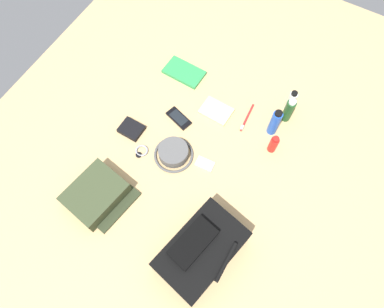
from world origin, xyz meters
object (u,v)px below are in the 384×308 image
(backpack, at_px, (201,251))
(shampoo_bottle, at_px, (289,110))
(sunscreen_spray, at_px, (273,144))
(media_player, at_px, (205,163))
(cell_phone, at_px, (179,118))
(toiletry_pouch, at_px, (97,195))
(bucket_hat, at_px, (174,153))
(notepad, at_px, (216,111))
(toothbrush, at_px, (246,119))
(wallet, at_px, (131,129))
(toothpaste_tube, at_px, (291,101))
(deodorant_spray, at_px, (275,122))
(paperback_novel, at_px, (184,72))
(wristwatch, at_px, (141,151))

(backpack, height_order, shampoo_bottle, backpack)
(sunscreen_spray, xyz_separation_m, media_player, (0.22, -0.24, -0.05))
(backpack, bearing_deg, shampoo_bottle, 176.80)
(shampoo_bottle, bearing_deg, cell_phone, -59.52)
(toiletry_pouch, distance_m, bucket_hat, 0.39)
(shampoo_bottle, height_order, notepad, shampoo_bottle)
(toothbrush, relative_size, wallet, 1.51)
(backpack, xyz_separation_m, wallet, (-0.34, -0.58, -0.06))
(toothpaste_tube, height_order, cell_phone, toothpaste_tube)
(deodorant_spray, bearing_deg, bucket_hat, -44.77)
(toiletry_pouch, relative_size, sunscreen_spray, 2.49)
(toothpaste_tube, xyz_separation_m, notepad, (0.19, -0.30, -0.06))
(toothpaste_tube, distance_m, media_player, 0.52)
(toiletry_pouch, height_order, cell_phone, toiletry_pouch)
(paperback_novel, bearing_deg, toiletry_pouch, 1.00)
(sunscreen_spray, bearing_deg, wristwatch, -58.82)
(notepad, bearing_deg, paperback_novel, -113.26)
(paperback_novel, height_order, notepad, paperback_novel)
(sunscreen_spray, distance_m, cell_phone, 0.47)
(toothpaste_tube, bearing_deg, deodorant_spray, -6.85)
(backpack, xyz_separation_m, shampoo_bottle, (-0.78, 0.04, 0.00))
(media_player, height_order, wristwatch, same)
(toiletry_pouch, xyz_separation_m, wallet, (-0.36, -0.06, -0.03))
(media_player, bearing_deg, deodorant_spray, 147.93)
(wristwatch, bearing_deg, deodorant_spray, 130.00)
(toothpaste_tube, xyz_separation_m, paperback_novel, (0.07, -0.56, -0.06))
(deodorant_spray, xyz_separation_m, paperback_novel, (-0.09, -0.54, -0.07))
(deodorant_spray, distance_m, sunscreen_spray, 0.10)
(toothbrush, bearing_deg, cell_phone, -60.76)
(toothbrush, bearing_deg, wristwatch, -41.10)
(toiletry_pouch, xyz_separation_m, bucket_hat, (-0.35, 0.18, -0.01))
(toothpaste_tube, distance_m, shampoo_bottle, 0.06)
(backpack, xyz_separation_m, media_player, (-0.37, -0.18, -0.07))
(bucket_hat, height_order, shampoo_bottle, shampoo_bottle)
(toiletry_pouch, bearing_deg, toothpaste_tube, 147.20)
(toiletry_pouch, distance_m, sunscreen_spray, 0.83)
(paperback_novel, xyz_separation_m, media_player, (0.40, 0.35, -0.00))
(media_player, height_order, toothbrush, toothbrush)
(backpack, relative_size, wallet, 3.60)
(sunscreen_spray, distance_m, paperback_novel, 0.61)
(deodorant_spray, height_order, media_player, deodorant_spray)
(backpack, bearing_deg, toothpaste_tube, 177.75)
(deodorant_spray, height_order, paperback_novel, deodorant_spray)
(toiletry_pouch, height_order, notepad, toiletry_pouch)
(backpack, distance_m, sunscreen_spray, 0.59)
(backpack, height_order, wristwatch, backpack)
(sunscreen_spray, distance_m, wallet, 0.68)
(cell_phone, bearing_deg, shampoo_bottle, 120.48)
(backpack, relative_size, sunscreen_spray, 3.52)
(toothpaste_tube, xyz_separation_m, media_player, (0.47, -0.21, -0.06))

